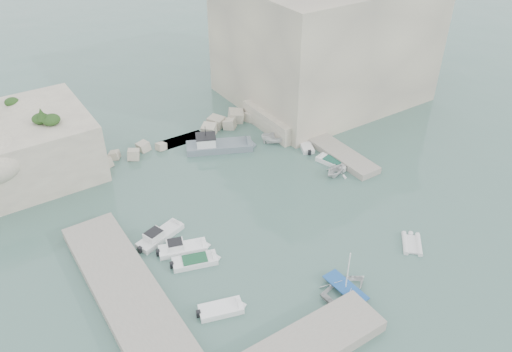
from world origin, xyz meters
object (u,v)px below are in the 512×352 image
tender_east_b (333,164)px  work_boat (220,149)px  motorboat_e (221,311)px  motorboat_c (195,263)px  motorboat_a (161,238)px  motorboat_b (183,251)px  tender_east_d (278,143)px  inflatable_dinghy (412,245)px  tender_east_a (335,175)px  rowboat (345,291)px  tender_east_c (305,146)px

tender_east_b → work_boat: bearing=26.4°
motorboat_e → motorboat_c: bearing=99.0°
motorboat_a → motorboat_b: (1.03, -2.89, 0.00)m
tender_east_b → tender_east_d: size_ratio=1.04×
work_boat → tender_east_d: bearing=3.4°
motorboat_c → motorboat_e: bearing=-80.4°
motorboat_c → inflatable_dinghy: (18.76, -9.37, 0.00)m
motorboat_a → tender_east_d: tender_east_d is taller
tender_east_a → tender_east_d: 9.85m
tender_east_d → motorboat_c: bearing=153.1°
rowboat → tender_east_b: rowboat is taller
motorboat_a → tender_east_d: (20.43, 8.73, 0.00)m
motorboat_b → inflatable_dinghy: motorboat_b is taller
motorboat_b → tender_east_d: 22.62m
motorboat_b → tender_east_b: size_ratio=1.11×
rowboat → tender_east_b: bearing=-40.0°
motorboat_a → motorboat_c: (1.21, -5.03, 0.00)m
motorboat_a → motorboat_b: 3.07m
tender_east_b → tender_east_d: (-2.60, 7.81, 0.00)m
inflatable_dinghy → tender_east_b: size_ratio=0.75×
tender_east_c → inflatable_dinghy: bearing=-164.3°
motorboat_e → inflatable_dinghy: bearing=7.6°
tender_east_b → work_boat: work_boat is taller
tender_east_a → motorboat_e: bearing=99.8°
motorboat_c → tender_east_b: (21.82, 5.95, 0.00)m
rowboat → inflatable_dinghy: rowboat is taller
tender_east_b → tender_east_d: 8.23m
motorboat_c → inflatable_dinghy: motorboat_c is taller
rowboat → work_boat: bearing=-8.4°
inflatable_dinghy → tender_east_a: tender_east_a is taller
motorboat_c → work_boat: bearing=71.0°
motorboat_b → motorboat_e: bearing=-76.9°
tender_east_d → work_boat: bearing=96.3°
motorboat_a → rowboat: bearing=-74.2°
motorboat_e → tender_east_c: 28.37m
motorboat_a → tender_east_a: bearing=-21.5°
tender_east_c → rowboat: bearing=173.8°
tender_east_b → motorboat_b: bearing=83.7°
inflatable_dinghy → motorboat_e: bearing=124.2°
tender_east_c → motorboat_a: bearing=128.4°
inflatable_dinghy → tender_east_d: tender_east_d is taller
motorboat_c → tender_east_b: size_ratio=1.01×
tender_east_c → tender_east_d: size_ratio=1.01×
inflatable_dinghy → motorboat_a: bearing=97.4°
tender_east_a → tender_east_d: (-1.33, 9.76, 0.00)m
tender_east_c → motorboat_e: bearing=151.3°
tender_east_a → tender_east_b: size_ratio=0.73×
motorboat_c → tender_east_d: 23.64m
motorboat_e → rowboat: bearing=-4.9°
tender_east_a → tender_east_b: 2.33m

